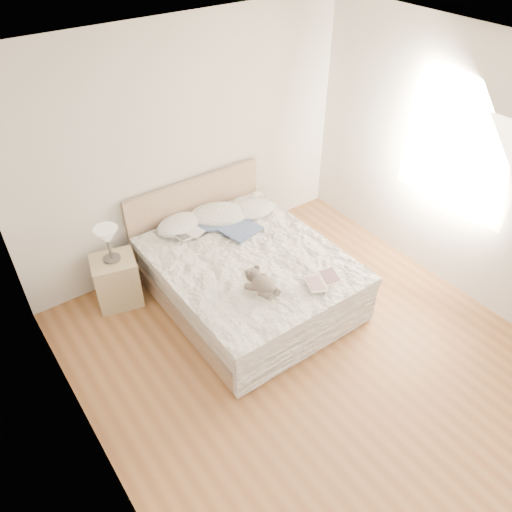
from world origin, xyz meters
The scene contains 16 objects.
floor centered at (0.00, 0.00, 0.00)m, with size 4.00×4.50×0.00m, color brown.
ceiling centered at (0.00, 0.00, 2.70)m, with size 4.00×4.50×0.00m, color white.
wall_back centered at (0.00, 2.25, 1.35)m, with size 4.00×0.02×2.70m, color silver.
wall_left centered at (-2.00, 0.00, 1.35)m, with size 0.02×4.50×2.70m, color silver.
wall_right centered at (2.00, 0.00, 1.35)m, with size 0.02×4.50×2.70m, color silver.
window centered at (1.99, 0.30, 1.45)m, with size 0.02×1.30×1.10m, color white.
bed centered at (0.00, 1.19, 0.31)m, with size 1.72×2.14×1.00m.
nightstand centered at (-1.15, 1.92, 0.28)m, with size 0.45×0.40×0.56m, color tan.
table_lamp centered at (-1.14, 1.94, 0.84)m, with size 0.29×0.29×0.39m.
pillow_left centered at (-0.33, 1.98, 0.64)m, with size 0.54×0.37×0.16m, color white.
pillow_middle centered at (0.13, 1.88, 0.64)m, with size 0.66×0.46×0.20m, color white.
pillow_right centered at (0.51, 1.76, 0.64)m, with size 0.54×0.37×0.16m, color white.
blouse centered at (0.16, 1.62, 0.63)m, with size 0.59×0.63×0.02m, color #384874, non-canonical shape.
photo_book centered at (-0.33, 1.77, 0.63)m, with size 0.31×0.21×0.02m, color silver.
childrens_book centered at (0.33, 0.36, 0.63)m, with size 0.36×0.25×0.02m, color #F5E3C6.
teddy_bear centered at (-0.22, 0.56, 0.65)m, with size 0.24×0.34×0.18m, color #63564D, non-canonical shape.
Camera 1 is at (-2.28, -2.17, 3.78)m, focal length 35.00 mm.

